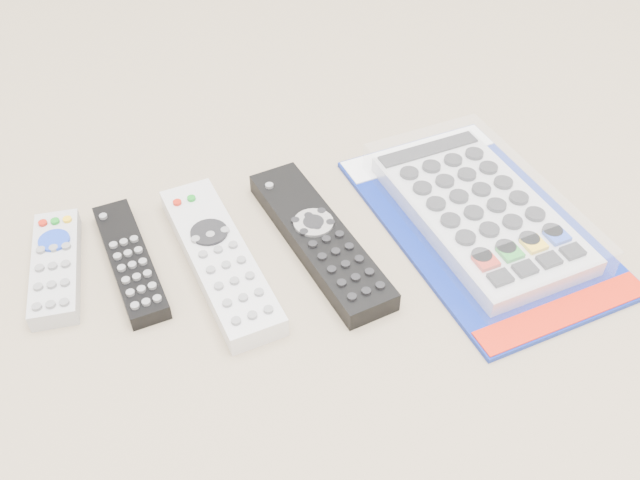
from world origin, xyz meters
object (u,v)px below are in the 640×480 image
object	(u,v)px
remote_silver_dvd	(220,258)
remote_large_black	(319,238)
remote_slim_black	(130,260)
jumbo_remote_packaged	(480,210)
remote_small_grey	(56,266)

from	to	relation	value
remote_silver_dvd	remote_large_black	bearing A→B (deg)	-9.01
remote_slim_black	remote_silver_dvd	size ratio (longest dim) A/B	0.75
remote_silver_dvd	jumbo_remote_packaged	distance (m)	0.27
remote_small_grey	remote_slim_black	size ratio (longest dim) A/B	0.86
remote_slim_black	jumbo_remote_packaged	world-z (taller)	jumbo_remote_packaged
remote_small_grey	remote_silver_dvd	xyz separation A→B (m)	(0.16, -0.04, 0.00)
remote_small_grey	remote_silver_dvd	world-z (taller)	remote_silver_dvd
remote_small_grey	remote_silver_dvd	bearing A→B (deg)	-9.71
remote_silver_dvd	remote_small_grey	bearing A→B (deg)	158.12
jumbo_remote_packaged	remote_small_grey	bearing A→B (deg)	165.29
remote_slim_black	remote_silver_dvd	world-z (taller)	remote_silver_dvd
remote_slim_black	remote_large_black	size ratio (longest dim) A/B	0.74
remote_small_grey	jumbo_remote_packaged	bearing A→B (deg)	-3.25
remote_silver_dvd	jumbo_remote_packaged	world-z (taller)	jumbo_remote_packaged
remote_silver_dvd	jumbo_remote_packaged	bearing A→B (deg)	-11.65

